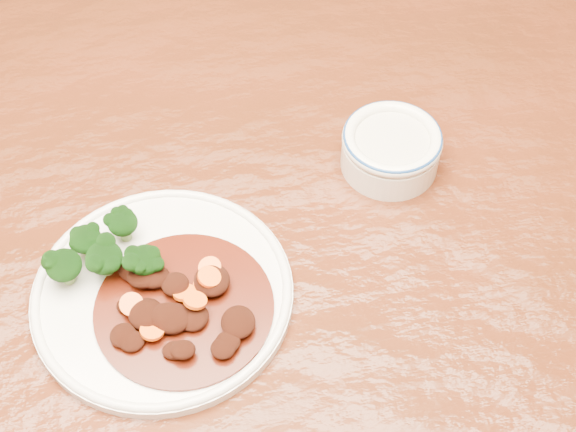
{
  "coord_description": "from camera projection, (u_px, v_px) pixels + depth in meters",
  "views": [
    {
      "loc": [
        0.04,
        -0.47,
        1.41
      ],
      "look_at": [
        0.07,
        0.02,
        0.77
      ],
      "focal_mm": 50.0,
      "sensor_mm": 36.0,
      "label": 1
    }
  ],
  "objects": [
    {
      "name": "dining_table",
      "position": [
        223.0,
        291.0,
        0.87
      ],
      "size": [
        1.6,
        1.08,
        0.75
      ],
      "rotation": [
        0.0,
        0.0,
        0.13
      ],
      "color": "#501E0E",
      "rests_on": "ground"
    },
    {
      "name": "mince_stew",
      "position": [
        177.0,
        304.0,
        0.75
      ],
      "size": [
        0.17,
        0.17,
        0.03
      ],
      "color": "#4D1408",
      "rests_on": "dinner_plate"
    },
    {
      "name": "dinner_plate",
      "position": [
        163.0,
        293.0,
        0.77
      ],
      "size": [
        0.25,
        0.25,
        0.02
      ],
      "rotation": [
        0.0,
        0.0,
        -0.35
      ],
      "color": "white",
      "rests_on": "dining_table"
    },
    {
      "name": "dip_bowl",
      "position": [
        391.0,
        148.0,
        0.86
      ],
      "size": [
        0.11,
        0.11,
        0.05
      ],
      "rotation": [
        0.0,
        0.0,
        0.41
      ],
      "color": "white",
      "rests_on": "dining_table"
    },
    {
      "name": "broccoli_florets",
      "position": [
        102.0,
        252.0,
        0.76
      ],
      "size": [
        0.11,
        0.08,
        0.04
      ],
      "color": "#73964D",
      "rests_on": "dinner_plate"
    }
  ]
}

